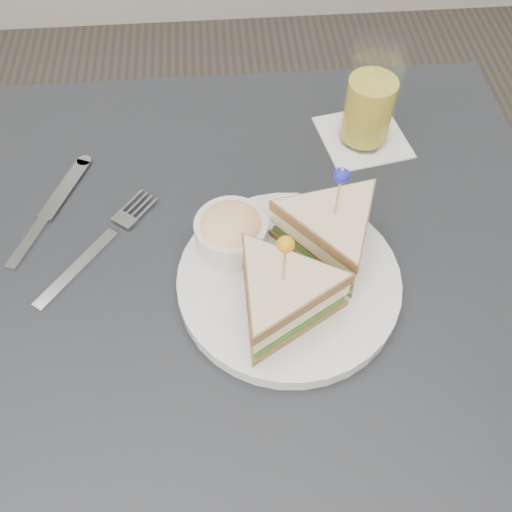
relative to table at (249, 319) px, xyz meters
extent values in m
plane|color=#3F3833|center=(0.00, 0.00, -0.67)|extent=(3.50, 3.50, 0.00)
cube|color=black|center=(0.00, 0.00, 0.06)|extent=(0.80, 0.80, 0.03)
cylinder|color=black|center=(-0.35, 0.35, -0.31)|extent=(0.04, 0.04, 0.72)
cylinder|color=black|center=(0.35, 0.35, -0.31)|extent=(0.04, 0.04, 0.72)
cylinder|color=silver|center=(0.05, 0.00, 0.08)|extent=(0.26, 0.26, 0.02)
cylinder|color=silver|center=(0.05, 0.00, 0.09)|extent=(0.26, 0.26, 0.00)
cylinder|color=tan|center=(0.03, -0.05, 0.19)|extent=(0.00, 0.00, 0.08)
sphere|color=orange|center=(0.03, -0.05, 0.22)|extent=(0.02, 0.02, 0.02)
cylinder|color=tan|center=(0.10, 0.04, 0.19)|extent=(0.00, 0.00, 0.08)
sphere|color=#161CA8|center=(0.10, 0.04, 0.22)|extent=(0.02, 0.02, 0.02)
cylinder|color=silver|center=(-0.02, 0.06, 0.11)|extent=(0.09, 0.09, 0.04)
ellipsoid|color=#E0B772|center=(-0.02, 0.06, 0.12)|extent=(0.08, 0.08, 0.03)
cube|color=silver|center=(-0.20, 0.04, 0.08)|extent=(0.09, 0.11, 0.00)
cube|color=silver|center=(-0.15, 0.11, 0.08)|extent=(0.04, 0.03, 0.00)
cube|color=#B7BDC3|center=(-0.27, 0.09, 0.08)|extent=(0.05, 0.09, 0.01)
cube|color=#B7BDC3|center=(-0.23, 0.17, 0.08)|extent=(0.06, 0.11, 0.00)
cylinder|color=#B7BDC3|center=(-0.21, 0.22, 0.08)|extent=(0.03, 0.03, 0.00)
cube|color=silver|center=(0.18, 0.24, 0.08)|extent=(0.13, 0.13, 0.00)
cylinder|color=gold|center=(0.18, 0.24, 0.13)|extent=(0.08, 0.08, 0.09)
cylinder|color=white|center=(0.18, 0.24, 0.15)|extent=(0.09, 0.09, 0.14)
cube|color=white|center=(0.19, 0.25, 0.17)|extent=(0.02, 0.02, 0.02)
cube|color=white|center=(0.17, 0.23, 0.17)|extent=(0.02, 0.02, 0.02)
camera|label=1|loc=(-0.02, -0.36, 0.65)|focal=40.00mm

